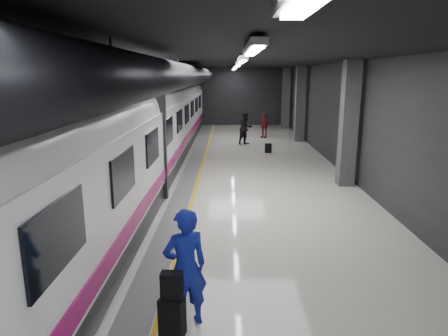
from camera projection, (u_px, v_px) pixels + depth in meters
ground at (221, 201)px, 12.95m from camera, size 40.00×40.00×0.00m
platform_hall at (213, 89)px, 13.07m from camera, size 10.02×40.02×4.51m
train at (118, 138)px, 12.50m from camera, size 3.05×38.00×4.05m
traveler_main at (185, 268)px, 6.35m from camera, size 0.86×0.73×1.99m
suitcase_main at (172, 317)px, 6.22m from camera, size 0.44×0.34×0.63m
shoulder_bag at (172, 286)px, 6.11m from camera, size 0.34×0.20×0.44m
traveler_far_a at (246, 128)px, 23.19m from camera, size 1.17×1.14×1.89m
traveler_far_b at (264, 125)px, 25.70m from camera, size 1.00×0.83×1.60m
suitcase_far at (268, 148)px, 20.85m from camera, size 0.35×0.24×0.49m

